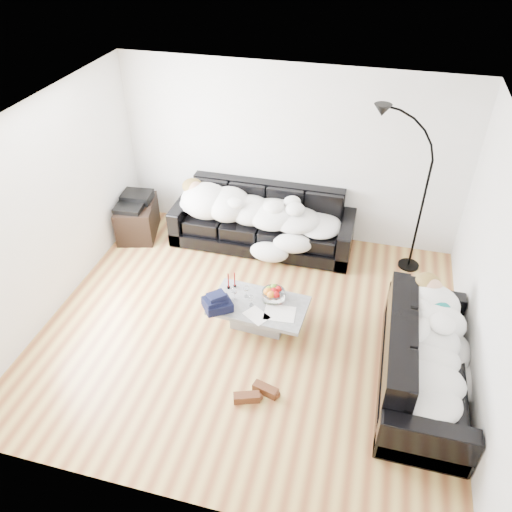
% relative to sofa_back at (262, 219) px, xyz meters
% --- Properties ---
extents(ground, '(5.00, 5.00, 0.00)m').
position_rel_sofa_back_xyz_m(ground, '(0.30, -1.81, -0.44)').
color(ground, brown).
rests_on(ground, ground).
extents(wall_back, '(5.00, 0.02, 2.60)m').
position_rel_sofa_back_xyz_m(wall_back, '(0.30, 0.44, 0.86)').
color(wall_back, silver).
rests_on(wall_back, ground).
extents(wall_left, '(0.02, 4.50, 2.60)m').
position_rel_sofa_back_xyz_m(wall_left, '(-2.20, -1.81, 0.86)').
color(wall_left, silver).
rests_on(wall_left, ground).
extents(wall_right, '(0.02, 4.50, 2.60)m').
position_rel_sofa_back_xyz_m(wall_right, '(2.80, -1.81, 0.86)').
color(wall_right, silver).
rests_on(wall_right, ground).
extents(ceiling, '(5.00, 5.00, 0.00)m').
position_rel_sofa_back_xyz_m(ceiling, '(0.30, -1.81, 2.16)').
color(ceiling, white).
rests_on(ceiling, ground).
extents(sofa_back, '(2.68, 0.93, 0.88)m').
position_rel_sofa_back_xyz_m(sofa_back, '(0.00, 0.00, 0.00)').
color(sofa_back, black).
rests_on(sofa_back, ground).
extents(sofa_right, '(0.89, 2.07, 0.84)m').
position_rel_sofa_back_xyz_m(sofa_right, '(2.33, -2.17, -0.02)').
color(sofa_right, black).
rests_on(sofa_right, ground).
extents(sleeper_back, '(2.27, 0.78, 0.45)m').
position_rel_sofa_back_xyz_m(sleeper_back, '(-0.00, -0.05, 0.21)').
color(sleeper_back, white).
rests_on(sleeper_back, sofa_back).
extents(sleeper_right, '(0.75, 1.78, 0.43)m').
position_rel_sofa_back_xyz_m(sleeper_right, '(2.33, -2.17, 0.20)').
color(sleeper_right, white).
rests_on(sleeper_right, sofa_right).
extents(teal_cushion, '(0.42, 0.38, 0.20)m').
position_rel_sofa_back_xyz_m(teal_cushion, '(2.27, -1.53, 0.28)').
color(teal_cushion, '#0F6E69').
rests_on(teal_cushion, sofa_right).
extents(coffee_table, '(1.20, 0.75, 0.34)m').
position_rel_sofa_back_xyz_m(coffee_table, '(0.39, -1.71, -0.27)').
color(coffee_table, '#939699').
rests_on(coffee_table, ground).
extents(fruit_bowl, '(0.30, 0.30, 0.18)m').
position_rel_sofa_back_xyz_m(fruit_bowl, '(0.53, -1.57, -0.01)').
color(fruit_bowl, white).
rests_on(fruit_bowl, coffee_table).
extents(wine_glass_a, '(0.09, 0.09, 0.17)m').
position_rel_sofa_back_xyz_m(wine_glass_a, '(0.20, -1.62, -0.02)').
color(wine_glass_a, white).
rests_on(wine_glass_a, coffee_table).
extents(wine_glass_b, '(0.09, 0.09, 0.19)m').
position_rel_sofa_back_xyz_m(wine_glass_b, '(0.08, -1.71, -0.01)').
color(wine_glass_b, white).
rests_on(wine_glass_b, coffee_table).
extents(wine_glass_c, '(0.08, 0.08, 0.16)m').
position_rel_sofa_back_xyz_m(wine_glass_c, '(0.30, -1.76, -0.02)').
color(wine_glass_c, white).
rests_on(wine_glass_c, coffee_table).
extents(candle_left, '(0.05, 0.05, 0.23)m').
position_rel_sofa_back_xyz_m(candle_left, '(-0.06, -1.52, 0.01)').
color(candle_left, maroon).
rests_on(candle_left, coffee_table).
extents(candle_right, '(0.05, 0.05, 0.22)m').
position_rel_sofa_back_xyz_m(candle_right, '(0.01, -1.48, 0.01)').
color(candle_right, maroon).
rests_on(candle_right, coffee_table).
extents(newspaper_a, '(0.39, 0.31, 0.01)m').
position_rel_sofa_back_xyz_m(newspaper_a, '(0.67, -1.81, -0.09)').
color(newspaper_a, silver).
rests_on(newspaper_a, coffee_table).
extents(newspaper_b, '(0.36, 0.33, 0.01)m').
position_rel_sofa_back_xyz_m(newspaper_b, '(0.41, -1.92, -0.09)').
color(newspaper_b, silver).
rests_on(newspaper_b, coffee_table).
extents(navy_jacket, '(0.43, 0.41, 0.17)m').
position_rel_sofa_back_xyz_m(navy_jacket, '(-0.08, -1.95, 0.06)').
color(navy_jacket, black).
rests_on(navy_jacket, coffee_table).
extents(shoes, '(0.52, 0.41, 0.11)m').
position_rel_sofa_back_xyz_m(shoes, '(0.63, -2.80, -0.38)').
color(shoes, '#472311').
rests_on(shoes, ground).
extents(av_cabinet, '(0.73, 0.90, 0.54)m').
position_rel_sofa_back_xyz_m(av_cabinet, '(-1.94, -0.22, -0.17)').
color(av_cabinet, black).
rests_on(av_cabinet, ground).
extents(stereo, '(0.47, 0.38, 0.13)m').
position_rel_sofa_back_xyz_m(stereo, '(-1.94, -0.22, 0.17)').
color(stereo, black).
rests_on(stereo, av_cabinet).
extents(floor_lamp, '(0.80, 0.52, 2.04)m').
position_rel_sofa_back_xyz_m(floor_lamp, '(2.18, -0.01, 0.58)').
color(floor_lamp, black).
rests_on(floor_lamp, ground).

